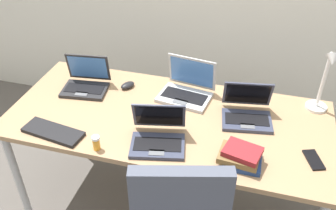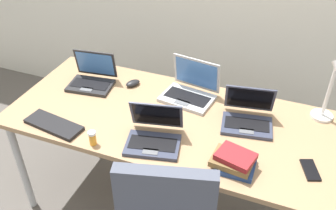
{
  "view_description": "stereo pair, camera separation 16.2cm",
  "coord_description": "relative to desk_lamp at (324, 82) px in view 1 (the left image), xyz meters",
  "views": [
    {
      "loc": [
        0.44,
        -1.58,
        2.01
      ],
      "look_at": [
        0.0,
        0.0,
        0.82
      ],
      "focal_mm": 39.77,
      "sensor_mm": 36.0,
      "label": 1
    },
    {
      "loc": [
        0.6,
        -1.53,
        2.01
      ],
      "look_at": [
        0.0,
        0.0,
        0.82
      ],
      "focal_mm": 39.77,
      "sensor_mm": 36.0,
      "label": 2
    }
  ],
  "objects": [
    {
      "name": "ground_plane",
      "position": [
        -0.8,
        -0.28,
        -0.94
      ],
      "size": [
        12.0,
        12.0,
        0.0
      ],
      "primitive_type": "plane",
      "color": "#56514C"
    },
    {
      "name": "desk",
      "position": [
        -0.8,
        -0.28,
        -0.25
      ],
      "size": [
        1.8,
        0.8,
        0.74
      ],
      "color": "#9E7A56",
      "rests_on": "ground_plane"
    },
    {
      "name": "desk_lamp",
      "position": [
        0.0,
        0.0,
        0.0
      ],
      "size": [
        0.12,
        0.18,
        0.4
      ],
      "color": "white",
      "rests_on": "desk"
    },
    {
      "name": "laptop_near_lamp",
      "position": [
        -1.36,
        -0.14,
        -0.16
      ],
      "size": [
        0.29,
        0.25,
        0.2
      ],
      "color": "#232326",
      "rests_on": "desk"
    },
    {
      "name": "laptop_front_left",
      "position": [
        -0.38,
        -0.17,
        -0.16
      ],
      "size": [
        0.31,
        0.29,
        0.2
      ],
      "color": "#33384C",
      "rests_on": "desk"
    },
    {
      "name": "laptop_by_keyboard",
      "position": [
        -0.75,
        -0.05,
        -0.15
      ],
      "size": [
        0.33,
        0.28,
        0.22
      ],
      "color": "#B7BABC",
      "rests_on": "desk"
    },
    {
      "name": "laptop_mid_desk",
      "position": [
        -0.79,
        -0.5,
        -0.16
      ],
      "size": [
        0.32,
        0.3,
        0.2
      ],
      "color": "#33384C",
      "rests_on": "desk"
    },
    {
      "name": "external_keyboard",
      "position": [
        -1.34,
        -0.58,
        -0.19
      ],
      "size": [
        0.34,
        0.17,
        0.02
      ],
      "primitive_type": "cube",
      "rotation": [
        0.0,
        0.0,
        -0.14
      ],
      "color": "black",
      "rests_on": "desk"
    },
    {
      "name": "computer_mouse",
      "position": [
        -1.12,
        -0.06,
        -0.18
      ],
      "size": [
        0.1,
        0.11,
        0.03
      ],
      "primitive_type": "ellipsoid",
      "rotation": [
        0.0,
        0.0,
        -0.55
      ],
      "color": "black",
      "rests_on": "desk"
    },
    {
      "name": "cell_phone",
      "position": [
        -0.03,
        -0.42,
        -0.19
      ],
      "size": [
        0.11,
        0.15,
        0.01
      ],
      "primitive_type": "cube",
      "rotation": [
        0.0,
        0.0,
        0.36
      ],
      "color": "black",
      "rests_on": "desk"
    },
    {
      "name": "pill_bottle",
      "position": [
        -1.07,
        -0.63,
        -0.16
      ],
      "size": [
        0.04,
        0.04,
        0.08
      ],
      "color": "gold",
      "rests_on": "desk"
    },
    {
      "name": "book_stack",
      "position": [
        -0.37,
        -0.53,
        -0.16
      ],
      "size": [
        0.21,
        0.17,
        0.09
      ],
      "color": "navy",
      "rests_on": "desk"
    },
    {
      "name": "coffee_mug",
      "position": [
        -1.52,
        0.02,
        -0.15
      ],
      "size": [
        0.11,
        0.08,
        0.09
      ],
      "color": "white",
      "rests_on": "desk"
    }
  ]
}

